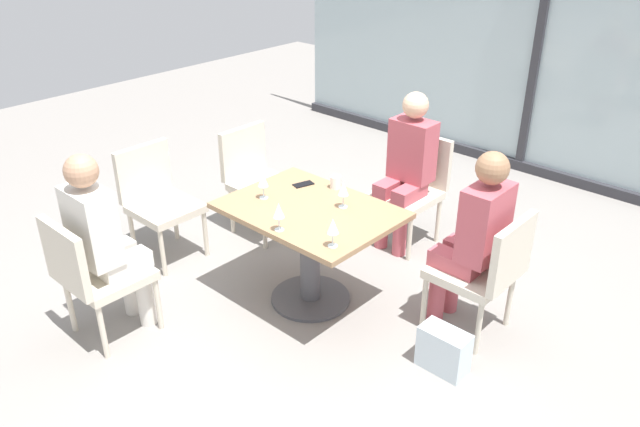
{
  "coord_description": "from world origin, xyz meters",
  "views": [
    {
      "loc": [
        2.53,
        -2.66,
        2.6
      ],
      "look_at": [
        0.0,
        0.1,
        0.65
      ],
      "focal_mm": 35.11,
      "sensor_mm": 36.0,
      "label": 1
    }
  ],
  "objects_px": {
    "chair_side_end": "(157,196)",
    "wine_glass_0": "(263,180)",
    "chair_far_right": "(486,268)",
    "wine_glass_3": "(343,189)",
    "coffee_cup": "(336,182)",
    "cell_phone_on_table": "(303,184)",
    "person_far_right": "(474,234)",
    "chair_far_left": "(256,175)",
    "wine_glass_1": "(279,211)",
    "handbag_0": "(444,350)",
    "person_front_left": "(103,237)",
    "wine_glass_2": "(333,227)",
    "person_near_window": "(407,164)",
    "chair_front_left": "(93,272)",
    "dining_table_main": "(310,235)",
    "chair_near_window": "(413,184)"
  },
  "relations": [
    {
      "from": "cell_phone_on_table",
      "to": "chair_far_left",
      "type": "bearing_deg",
      "value": 179.62
    },
    {
      "from": "dining_table_main",
      "to": "chair_far_right",
      "type": "xyz_separation_m",
      "value": [
        1.06,
        0.48,
        -0.03
      ]
    },
    {
      "from": "person_far_right",
      "to": "wine_glass_1",
      "type": "distance_m",
      "value": 1.22
    },
    {
      "from": "person_far_right",
      "to": "wine_glass_2",
      "type": "xyz_separation_m",
      "value": [
        -0.51,
        -0.75,
        0.16
      ]
    },
    {
      "from": "chair_far_left",
      "to": "wine_glass_1",
      "type": "height_order",
      "value": "wine_glass_1"
    },
    {
      "from": "chair_far_left",
      "to": "wine_glass_0",
      "type": "relative_size",
      "value": 4.7
    },
    {
      "from": "chair_side_end",
      "to": "coffee_cup",
      "type": "distance_m",
      "value": 1.44
    },
    {
      "from": "cell_phone_on_table",
      "to": "chair_side_end",
      "type": "bearing_deg",
      "value": -135.23
    },
    {
      "from": "chair_side_end",
      "to": "coffee_cup",
      "type": "height_order",
      "value": "chair_side_end"
    },
    {
      "from": "wine_glass_3",
      "to": "coffee_cup",
      "type": "relative_size",
      "value": 2.06
    },
    {
      "from": "chair_far_left",
      "to": "wine_glass_1",
      "type": "relative_size",
      "value": 4.7
    },
    {
      "from": "person_front_left",
      "to": "coffee_cup",
      "type": "distance_m",
      "value": 1.58
    },
    {
      "from": "person_front_left",
      "to": "wine_glass_3",
      "type": "distance_m",
      "value": 1.53
    },
    {
      "from": "chair_front_left",
      "to": "wine_glass_1",
      "type": "relative_size",
      "value": 4.7
    },
    {
      "from": "dining_table_main",
      "to": "chair_far_right",
      "type": "relative_size",
      "value": 1.29
    },
    {
      "from": "chair_far_left",
      "to": "person_front_left",
      "type": "xyz_separation_m",
      "value": [
        0.36,
        -1.57,
        0.2
      ]
    },
    {
      "from": "person_near_window",
      "to": "coffee_cup",
      "type": "xyz_separation_m",
      "value": [
        -0.08,
        -0.75,
        0.08
      ]
    },
    {
      "from": "chair_near_window",
      "to": "chair_side_end",
      "type": "xyz_separation_m",
      "value": [
        -1.32,
        -1.53,
        0.0
      ]
    },
    {
      "from": "person_far_right",
      "to": "coffee_cup",
      "type": "xyz_separation_m",
      "value": [
        -1.03,
        -0.13,
        0.08
      ]
    },
    {
      "from": "chair_front_left",
      "to": "dining_table_main",
      "type": "bearing_deg",
      "value": 59.66
    },
    {
      "from": "chair_front_left",
      "to": "wine_glass_1",
      "type": "height_order",
      "value": "wine_glass_1"
    },
    {
      "from": "dining_table_main",
      "to": "chair_front_left",
      "type": "xyz_separation_m",
      "value": [
        -0.71,
        -1.21,
        -0.03
      ]
    },
    {
      "from": "person_near_window",
      "to": "wine_glass_0",
      "type": "height_order",
      "value": "person_near_window"
    },
    {
      "from": "wine_glass_2",
      "to": "cell_phone_on_table",
      "type": "xyz_separation_m",
      "value": [
        -0.72,
        0.5,
        -0.13
      ]
    },
    {
      "from": "dining_table_main",
      "to": "wine_glass_0",
      "type": "relative_size",
      "value": 6.07
    },
    {
      "from": "chair_far_left",
      "to": "wine_glass_2",
      "type": "distance_m",
      "value": 1.72
    },
    {
      "from": "chair_far_right",
      "to": "cell_phone_on_table",
      "type": "relative_size",
      "value": 6.04
    },
    {
      "from": "wine_glass_0",
      "to": "person_far_right",
      "type": "bearing_deg",
      "value": 24.25
    },
    {
      "from": "chair_far_left",
      "to": "wine_glass_1",
      "type": "xyz_separation_m",
      "value": [
        1.13,
        -0.82,
        0.37
      ]
    },
    {
      "from": "chair_side_end",
      "to": "person_front_left",
      "type": "relative_size",
      "value": 0.69
    },
    {
      "from": "chair_side_end",
      "to": "person_front_left",
      "type": "height_order",
      "value": "person_front_left"
    },
    {
      "from": "person_front_left",
      "to": "cell_phone_on_table",
      "type": "bearing_deg",
      "value": 72.31
    },
    {
      "from": "cell_phone_on_table",
      "to": "handbag_0",
      "type": "relative_size",
      "value": 0.48
    },
    {
      "from": "person_far_right",
      "to": "coffee_cup",
      "type": "relative_size",
      "value": 14.0
    },
    {
      "from": "chair_far_right",
      "to": "wine_glass_3",
      "type": "bearing_deg",
      "value": -160.72
    },
    {
      "from": "wine_glass_2",
      "to": "chair_front_left",
      "type": "bearing_deg",
      "value": -140.81
    },
    {
      "from": "chair_side_end",
      "to": "person_near_window",
      "type": "xyz_separation_m",
      "value": [
        1.32,
        1.42,
        0.2
      ]
    },
    {
      "from": "chair_side_end",
      "to": "chair_far_left",
      "type": "bearing_deg",
      "value": 72.01
    },
    {
      "from": "person_front_left",
      "to": "wine_glass_3",
      "type": "bearing_deg",
      "value": 55.58
    },
    {
      "from": "chair_far_left",
      "to": "chair_side_end",
      "type": "bearing_deg",
      "value": -107.99
    },
    {
      "from": "chair_far_right",
      "to": "handbag_0",
      "type": "relative_size",
      "value": 2.9
    },
    {
      "from": "chair_side_end",
      "to": "wine_glass_0",
      "type": "relative_size",
      "value": 4.7
    },
    {
      "from": "chair_front_left",
      "to": "cell_phone_on_table",
      "type": "bearing_deg",
      "value": 73.57
    },
    {
      "from": "dining_table_main",
      "to": "chair_far_left",
      "type": "bearing_deg",
      "value": 155.92
    },
    {
      "from": "chair_far_right",
      "to": "chair_far_left",
      "type": "bearing_deg",
      "value": 180.0
    },
    {
      "from": "person_far_right",
      "to": "handbag_0",
      "type": "relative_size",
      "value": 4.2
    },
    {
      "from": "person_near_window",
      "to": "wine_glass_1",
      "type": "height_order",
      "value": "person_near_window"
    },
    {
      "from": "chair_far_right",
      "to": "wine_glass_3",
      "type": "relative_size",
      "value": 4.7
    },
    {
      "from": "dining_table_main",
      "to": "person_far_right",
      "type": "xyz_separation_m",
      "value": [
        0.95,
        0.48,
        0.18
      ]
    },
    {
      "from": "chair_far_right",
      "to": "handbag_0",
      "type": "bearing_deg",
      "value": -87.26
    }
  ]
}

